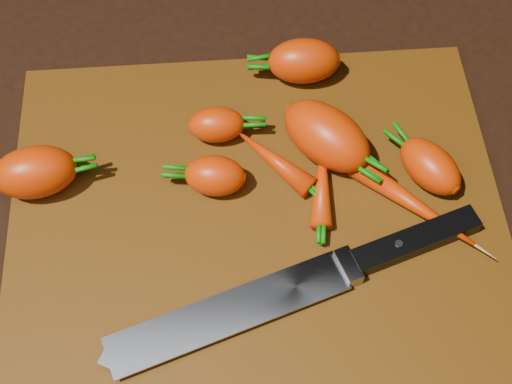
{
  "coord_description": "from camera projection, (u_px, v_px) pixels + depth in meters",
  "views": [
    {
      "loc": [
        -0.03,
        -0.35,
        0.64
      ],
      "look_at": [
        0.0,
        0.01,
        0.03
      ],
      "focal_mm": 50.0,
      "sensor_mm": 36.0,
      "label": 1
    }
  ],
  "objects": [
    {
      "name": "carrot_2",
      "position": [
        327.0,
        136.0,
        0.73
      ],
      "size": [
        0.11,
        0.12,
        0.06
      ],
      "primitive_type": "ellipsoid",
      "rotation": [
        0.0,
        0.0,
        -0.81
      ],
      "color": "red",
      "rests_on": "cutting_board"
    },
    {
      "name": "carrot_1",
      "position": [
        215.0,
        176.0,
        0.72
      ],
      "size": [
        0.07,
        0.05,
        0.04
      ],
      "primitive_type": "ellipsoid",
      "rotation": [
        0.0,
        0.0,
        2.98
      ],
      "color": "red",
      "rests_on": "cutting_board"
    },
    {
      "name": "knife",
      "position": [
        251.0,
        304.0,
        0.66
      ],
      "size": [
        0.37,
        0.15,
        0.02
      ],
      "rotation": [
        0.0,
        0.0,
        0.32
      ],
      "color": "gray",
      "rests_on": "cutting_board"
    },
    {
      "name": "carrot_4",
      "position": [
        217.0,
        125.0,
        0.75
      ],
      "size": [
        0.06,
        0.04,
        0.04
      ],
      "primitive_type": "ellipsoid",
      "rotation": [
        0.0,
        0.0,
        -0.0
      ],
      "color": "red",
      "rests_on": "cutting_board"
    },
    {
      "name": "cutting_board",
      "position": [
        257.0,
        212.0,
        0.73
      ],
      "size": [
        0.5,
        0.4,
        0.01
      ],
      "primitive_type": "cube",
      "color": "#572F07",
      "rests_on": "ground"
    },
    {
      "name": "carrot_5",
      "position": [
        430.0,
        166.0,
        0.72
      ],
      "size": [
        0.08,
        0.09,
        0.04
      ],
      "primitive_type": "ellipsoid",
      "rotation": [
        0.0,
        0.0,
        2.17
      ],
      "color": "red",
      "rests_on": "cutting_board"
    },
    {
      "name": "carrot_7",
      "position": [
        413.0,
        204.0,
        0.71
      ],
      "size": [
        0.12,
        0.12,
        0.03
      ],
      "primitive_type": "ellipsoid",
      "rotation": [
        0.0,
        0.0,
        -0.77
      ],
      "color": "red",
      "rests_on": "cutting_board"
    },
    {
      "name": "carrot_6",
      "position": [
        322.0,
        180.0,
        0.73
      ],
      "size": [
        0.04,
        0.11,
        0.02
      ],
      "primitive_type": "ellipsoid",
      "rotation": [
        0.0,
        0.0,
        1.43
      ],
      "color": "red",
      "rests_on": "cutting_board"
    },
    {
      "name": "ground",
      "position": [
        257.0,
        217.0,
        0.74
      ],
      "size": [
        2.0,
        2.0,
        0.01
      ],
      "primitive_type": "cube",
      "color": "black"
    },
    {
      "name": "carrot_0",
      "position": [
        35.0,
        172.0,
        0.71
      ],
      "size": [
        0.09,
        0.06,
        0.05
      ],
      "primitive_type": "ellipsoid",
      "rotation": [
        0.0,
        0.0,
        0.14
      ],
      "color": "red",
      "rests_on": "cutting_board"
    },
    {
      "name": "carrot_8",
      "position": [
        275.0,
        161.0,
        0.74
      ],
      "size": [
        0.08,
        0.09,
        0.02
      ],
      "primitive_type": "ellipsoid",
      "rotation": [
        0.0,
        0.0,
        2.31
      ],
      "color": "red",
      "rests_on": "cutting_board"
    },
    {
      "name": "carrot_3",
      "position": [
        304.0,
        61.0,
        0.79
      ],
      "size": [
        0.08,
        0.05,
        0.05
      ],
      "primitive_type": "ellipsoid",
      "rotation": [
        0.0,
        0.0,
        3.1
      ],
      "color": "red",
      "rests_on": "cutting_board"
    }
  ]
}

